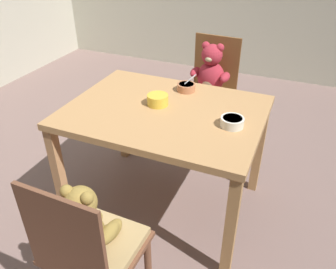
{
  "coord_description": "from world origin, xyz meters",
  "views": [
    {
      "loc": [
        0.7,
        -1.61,
        1.66
      ],
      "look_at": [
        0.0,
        0.05,
        0.52
      ],
      "focal_mm": 36.67,
      "sensor_mm": 36.0,
      "label": 1
    }
  ],
  "objects_px": {
    "teddy_chair_far_center": "(210,82)",
    "porridge_bowl_terracotta_far_center": "(186,87)",
    "teddy_chair_near_front": "(89,238)",
    "porridge_bowl_white_near_right": "(232,122)",
    "porridge_bowl_yellow_center": "(158,100)",
    "dining_table": "(165,122)"
  },
  "relations": [
    {
      "from": "teddy_chair_far_center",
      "to": "porridge_bowl_terracotta_far_center",
      "type": "relative_size",
      "value": 7.68
    },
    {
      "from": "teddy_chair_near_front",
      "to": "porridge_bowl_white_near_right",
      "type": "distance_m",
      "value": 0.92
    },
    {
      "from": "teddy_chair_far_center",
      "to": "porridge_bowl_yellow_center",
      "type": "distance_m",
      "value": 0.83
    },
    {
      "from": "porridge_bowl_terracotta_far_center",
      "to": "porridge_bowl_white_near_right",
      "type": "distance_m",
      "value": 0.49
    },
    {
      "from": "teddy_chair_near_front",
      "to": "porridge_bowl_yellow_center",
      "type": "relative_size",
      "value": 6.95
    },
    {
      "from": "teddy_chair_near_front",
      "to": "porridge_bowl_yellow_center",
      "type": "bearing_deg",
      "value": 6.33
    },
    {
      "from": "porridge_bowl_terracotta_far_center",
      "to": "teddy_chair_near_front",
      "type": "bearing_deg",
      "value": -90.59
    },
    {
      "from": "teddy_chair_far_center",
      "to": "dining_table",
      "type": "bearing_deg",
      "value": 1.33
    },
    {
      "from": "porridge_bowl_yellow_center",
      "to": "porridge_bowl_terracotta_far_center",
      "type": "xyz_separation_m",
      "value": [
        0.09,
        0.25,
        -0.01
      ]
    },
    {
      "from": "teddy_chair_near_front",
      "to": "porridge_bowl_terracotta_far_center",
      "type": "height_order",
      "value": "teddy_chair_near_front"
    },
    {
      "from": "porridge_bowl_yellow_center",
      "to": "porridge_bowl_white_near_right",
      "type": "relative_size",
      "value": 1.0
    },
    {
      "from": "porridge_bowl_yellow_center",
      "to": "teddy_chair_far_center",
      "type": "bearing_deg",
      "value": 84.18
    },
    {
      "from": "porridge_bowl_terracotta_far_center",
      "to": "porridge_bowl_white_near_right",
      "type": "relative_size",
      "value": 0.93
    },
    {
      "from": "teddy_chair_far_center",
      "to": "porridge_bowl_white_near_right",
      "type": "bearing_deg",
      "value": 26.42
    },
    {
      "from": "dining_table",
      "to": "porridge_bowl_yellow_center",
      "type": "distance_m",
      "value": 0.14
    },
    {
      "from": "dining_table",
      "to": "porridge_bowl_terracotta_far_center",
      "type": "bearing_deg",
      "value": 84.49
    },
    {
      "from": "teddy_chair_far_center",
      "to": "teddy_chair_near_front",
      "type": "xyz_separation_m",
      "value": [
        -0.01,
        -1.68,
        -0.03
      ]
    },
    {
      "from": "teddy_chair_near_front",
      "to": "dining_table",
      "type": "bearing_deg",
      "value": 2.49
    },
    {
      "from": "porridge_bowl_white_near_right",
      "to": "teddy_chair_near_front",
      "type": "bearing_deg",
      "value": -115.92
    },
    {
      "from": "dining_table",
      "to": "porridge_bowl_white_near_right",
      "type": "height_order",
      "value": "porridge_bowl_white_near_right"
    },
    {
      "from": "teddy_chair_far_center",
      "to": "teddy_chair_near_front",
      "type": "distance_m",
      "value": 1.68
    },
    {
      "from": "dining_table",
      "to": "porridge_bowl_white_near_right",
      "type": "distance_m",
      "value": 0.42
    }
  ]
}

